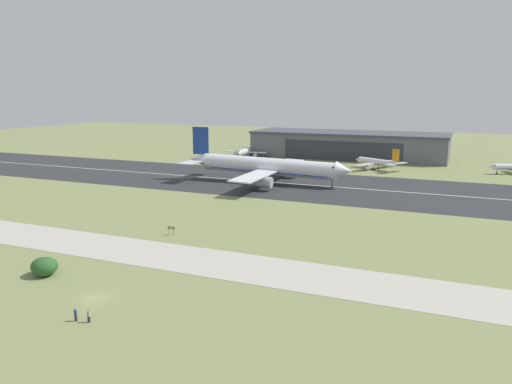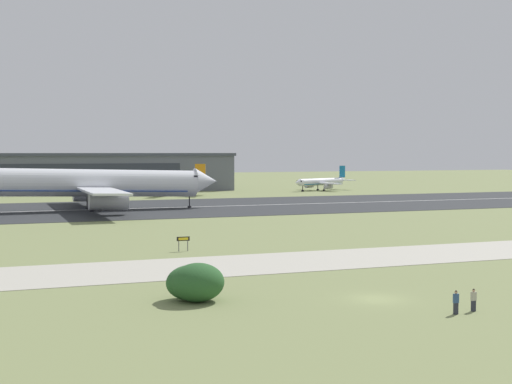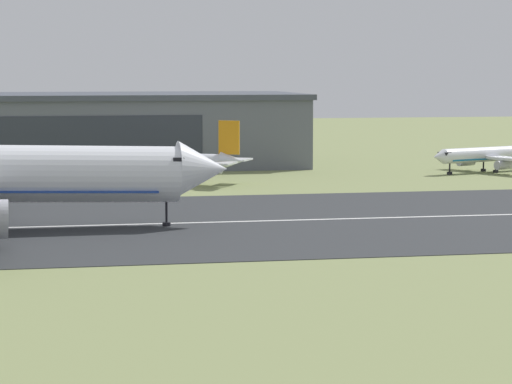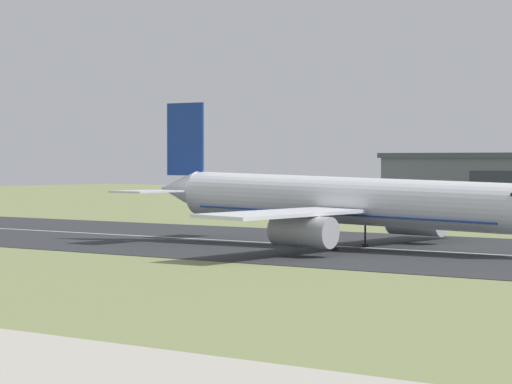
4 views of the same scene
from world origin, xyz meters
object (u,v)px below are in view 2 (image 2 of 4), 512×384
at_px(runway_sign, 183,240).
at_px(shrub_clump, 195,282).
at_px(airplane_landing, 85,184).
at_px(spectator_right, 474,299).
at_px(airplane_parked_east, 321,182).
at_px(spectator_left, 456,302).
at_px(airplane_parked_west, 169,185).

bearing_deg(runway_sign, shrub_clump, -102.55).
relative_size(airplane_landing, spectator_right, 33.40).
height_order(airplane_parked_east, spectator_right, airplane_parked_east).
bearing_deg(airplane_parked_east, shrub_clump, -118.93).
relative_size(spectator_left, spectator_right, 1.04).
bearing_deg(airplane_landing, spectator_right, -81.06).
xyz_separation_m(airplane_landing, airplane_parked_west, (28.75, 45.97, -2.81)).
xyz_separation_m(airplane_parked_east, spectator_right, (-63.87, -161.32, -1.81)).
bearing_deg(runway_sign, airplane_landing, 93.51).
bearing_deg(airplane_landing, airplane_parked_east, 34.30).
distance_m(airplane_parked_east, spectator_left, 174.58).
bearing_deg(spectator_right, shrub_clump, 149.83).
distance_m(airplane_landing, runway_sign, 66.38).
distance_m(airplane_parked_west, spectator_left, 153.34).
xyz_separation_m(airplane_landing, airplane_parked_east, (80.60, 54.98, -2.95)).
bearing_deg(airplane_parked_west, spectator_left, -95.21).
height_order(spectator_left, spectator_right, spectator_left).
distance_m(runway_sign, spectator_left, 42.02).
relative_size(airplane_landing, airplane_parked_west, 2.63).
height_order(airplane_parked_east, spectator_left, airplane_parked_east).
relative_size(airplane_parked_east, spectator_right, 13.49).
relative_size(airplane_parked_west, airplane_parked_east, 0.94).
height_order(airplane_parked_west, airplane_parked_east, airplane_parked_west).
xyz_separation_m(airplane_parked_west, runway_sign, (-24.70, -112.09, -1.49)).
bearing_deg(spectator_right, spectator_left, -168.59).
xyz_separation_m(airplane_landing, runway_sign, (4.06, -66.12, -4.30)).
xyz_separation_m(airplane_landing, shrub_clump, (-2.42, -95.21, -4.14)).
xyz_separation_m(airplane_parked_west, spectator_right, (-12.02, -152.31, -1.94)).
bearing_deg(airplane_parked_west, runway_sign, -102.43).
bearing_deg(spectator_left, airplane_landing, 97.92).
distance_m(airplane_landing, spectator_right, 107.76).
xyz_separation_m(airplane_parked_west, airplane_parked_east, (51.85, 9.01, -0.13)).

